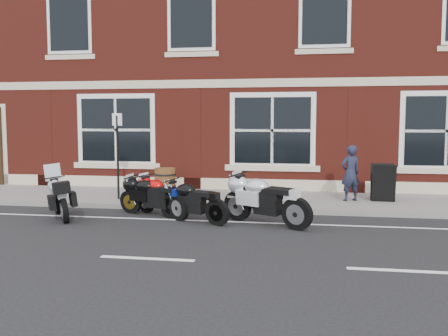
{
  "coord_description": "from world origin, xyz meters",
  "views": [
    {
      "loc": [
        2.59,
        -10.7,
        2.26
      ],
      "look_at": [
        0.5,
        1.6,
        1.08
      ],
      "focal_mm": 40.0,
      "sensor_mm": 36.0,
      "label": 1
    }
  ],
  "objects_px": {
    "moto_sport_black": "(152,195)",
    "moto_naked_black": "(193,200)",
    "pedestrian_left": "(350,173)",
    "a_board_sign": "(383,183)",
    "barrel_planter": "(165,180)",
    "parking_sign": "(118,150)",
    "moto_touring_silver": "(61,196)",
    "moto_sport_red": "(162,195)",
    "moto_sport_silver": "(265,198)"
  },
  "relations": [
    {
      "from": "moto_sport_black",
      "to": "moto_naked_black",
      "type": "bearing_deg",
      "value": -97.24
    },
    {
      "from": "pedestrian_left",
      "to": "moto_sport_black",
      "type": "bearing_deg",
      "value": 0.56
    },
    {
      "from": "a_board_sign",
      "to": "barrel_planter",
      "type": "xyz_separation_m",
      "value": [
        -6.21,
        0.67,
        -0.14
      ]
    },
    {
      "from": "a_board_sign",
      "to": "parking_sign",
      "type": "xyz_separation_m",
      "value": [
        -7.1,
        -0.79,
        0.85
      ]
    },
    {
      "from": "moto_touring_silver",
      "to": "moto_sport_red",
      "type": "bearing_deg",
      "value": -21.33
    },
    {
      "from": "a_board_sign",
      "to": "moto_sport_red",
      "type": "bearing_deg",
      "value": -153.75
    },
    {
      "from": "moto_sport_black",
      "to": "barrel_planter",
      "type": "height_order",
      "value": "moto_sport_black"
    },
    {
      "from": "moto_naked_black",
      "to": "moto_sport_red",
      "type": "bearing_deg",
      "value": 85.57
    },
    {
      "from": "moto_touring_silver",
      "to": "a_board_sign",
      "type": "distance_m",
      "value": 8.21
    },
    {
      "from": "parking_sign",
      "to": "moto_sport_red",
      "type": "bearing_deg",
      "value": -22.51
    },
    {
      "from": "moto_sport_black",
      "to": "pedestrian_left",
      "type": "xyz_separation_m",
      "value": [
        4.79,
        2.28,
        0.38
      ]
    },
    {
      "from": "moto_sport_black",
      "to": "parking_sign",
      "type": "relative_size",
      "value": 0.79
    },
    {
      "from": "barrel_planter",
      "to": "parking_sign",
      "type": "height_order",
      "value": "parking_sign"
    },
    {
      "from": "moto_sport_black",
      "to": "moto_naked_black",
      "type": "xyz_separation_m",
      "value": [
        1.13,
        -0.56,
        0.0
      ]
    },
    {
      "from": "moto_sport_red",
      "to": "moto_sport_silver",
      "type": "bearing_deg",
      "value": -64.75
    },
    {
      "from": "moto_naked_black",
      "to": "pedestrian_left",
      "type": "relative_size",
      "value": 1.18
    },
    {
      "from": "moto_sport_red",
      "to": "moto_sport_black",
      "type": "distance_m",
      "value": 0.25
    },
    {
      "from": "moto_touring_silver",
      "to": "moto_sport_black",
      "type": "height_order",
      "value": "moto_touring_silver"
    },
    {
      "from": "moto_sport_black",
      "to": "a_board_sign",
      "type": "bearing_deg",
      "value": -48.45
    },
    {
      "from": "pedestrian_left",
      "to": "a_board_sign",
      "type": "height_order",
      "value": "pedestrian_left"
    },
    {
      "from": "moto_sport_black",
      "to": "barrel_planter",
      "type": "distance_m",
      "value": 3.07
    },
    {
      "from": "moto_naked_black",
      "to": "parking_sign",
      "type": "relative_size",
      "value": 0.76
    },
    {
      "from": "pedestrian_left",
      "to": "parking_sign",
      "type": "relative_size",
      "value": 0.64
    },
    {
      "from": "a_board_sign",
      "to": "parking_sign",
      "type": "height_order",
      "value": "parking_sign"
    },
    {
      "from": "moto_touring_silver",
      "to": "moto_sport_black",
      "type": "relative_size",
      "value": 0.87
    },
    {
      "from": "moto_sport_red",
      "to": "moto_sport_black",
      "type": "xyz_separation_m",
      "value": [
        -0.25,
        0.04,
        -0.01
      ]
    },
    {
      "from": "moto_sport_black",
      "to": "a_board_sign",
      "type": "height_order",
      "value": "a_board_sign"
    },
    {
      "from": "moto_sport_silver",
      "to": "pedestrian_left",
      "type": "distance_m",
      "value": 3.54
    },
    {
      "from": "moto_sport_red",
      "to": "pedestrian_left",
      "type": "height_order",
      "value": "pedestrian_left"
    },
    {
      "from": "moto_naked_black",
      "to": "parking_sign",
      "type": "bearing_deg",
      "value": 76.83
    },
    {
      "from": "moto_naked_black",
      "to": "barrel_planter",
      "type": "relative_size",
      "value": 2.42
    },
    {
      "from": "moto_naked_black",
      "to": "moto_sport_silver",
      "type": "bearing_deg",
      "value": -66.04
    },
    {
      "from": "barrel_planter",
      "to": "parking_sign",
      "type": "bearing_deg",
      "value": -121.37
    },
    {
      "from": "pedestrian_left",
      "to": "parking_sign",
      "type": "bearing_deg",
      "value": -18.21
    },
    {
      "from": "moto_naked_black",
      "to": "pedestrian_left",
      "type": "distance_m",
      "value": 4.64
    },
    {
      "from": "moto_sport_silver",
      "to": "a_board_sign",
      "type": "height_order",
      "value": "a_board_sign"
    },
    {
      "from": "moto_touring_silver",
      "to": "parking_sign",
      "type": "bearing_deg",
      "value": 40.03
    },
    {
      "from": "pedestrian_left",
      "to": "a_board_sign",
      "type": "xyz_separation_m",
      "value": [
        0.86,
        0.06,
        -0.25
      ]
    },
    {
      "from": "moto_sport_red",
      "to": "moto_sport_black",
      "type": "height_order",
      "value": "moto_sport_red"
    },
    {
      "from": "a_board_sign",
      "to": "parking_sign",
      "type": "distance_m",
      "value": 7.2
    },
    {
      "from": "moto_sport_red",
      "to": "barrel_planter",
      "type": "bearing_deg",
      "value": 52.97
    },
    {
      "from": "moto_sport_black",
      "to": "parking_sign",
      "type": "bearing_deg",
      "value": 62.34
    },
    {
      "from": "moto_sport_red",
      "to": "moto_touring_silver",
      "type": "bearing_deg",
      "value": 141.96
    },
    {
      "from": "moto_touring_silver",
      "to": "a_board_sign",
      "type": "xyz_separation_m",
      "value": [
        7.67,
        2.94,
        0.12
      ]
    },
    {
      "from": "moto_touring_silver",
      "to": "moto_sport_black",
      "type": "bearing_deg",
      "value": -18.68
    },
    {
      "from": "moto_touring_silver",
      "to": "moto_sport_red",
      "type": "xyz_separation_m",
      "value": [
        2.27,
        0.56,
        0.0
      ]
    },
    {
      "from": "pedestrian_left",
      "to": "barrel_planter",
      "type": "relative_size",
      "value": 2.05
    },
    {
      "from": "moto_sport_red",
      "to": "pedestrian_left",
      "type": "bearing_deg",
      "value": -24.83
    },
    {
      "from": "moto_sport_red",
      "to": "a_board_sign",
      "type": "bearing_deg",
      "value": -28.09
    },
    {
      "from": "moto_touring_silver",
      "to": "barrel_planter",
      "type": "xyz_separation_m",
      "value": [
        1.46,
        3.61,
        -0.02
      ]
    }
  ]
}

